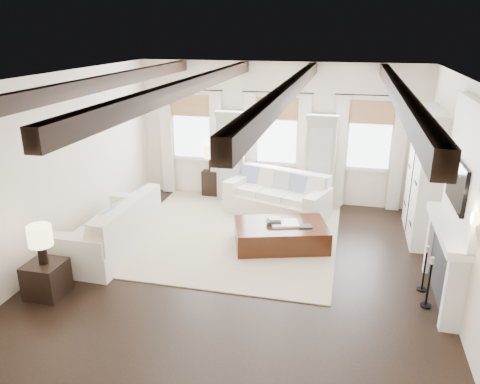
% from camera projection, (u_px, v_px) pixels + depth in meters
% --- Properties ---
extents(ground, '(7.50, 7.50, 0.00)m').
position_uv_depth(ground, '(240.00, 274.00, 7.81)').
color(ground, black).
rests_on(ground, ground).
extents(room_shell, '(6.54, 7.54, 3.22)m').
position_uv_depth(room_shell, '(295.00, 154.00, 7.84)').
color(room_shell, '#F7E7CF').
rests_on(room_shell, ground).
extents(area_rug, '(4.07, 4.35, 0.02)m').
position_uv_depth(area_rug, '(233.00, 233.00, 9.34)').
color(area_rug, '#BCB191').
rests_on(area_rug, ground).
extents(sofa_back, '(2.42, 1.68, 0.95)m').
position_uv_depth(sofa_back, '(278.00, 197.00, 10.24)').
color(sofa_back, white).
rests_on(sofa_back, ground).
extents(sofa_left, '(1.08, 2.31, 0.98)m').
position_uv_depth(sofa_left, '(115.00, 231.00, 8.50)').
color(sofa_left, white).
rests_on(sofa_left, ground).
extents(ottoman, '(1.92, 1.50, 0.44)m').
position_uv_depth(ottoman, '(281.00, 235.00, 8.75)').
color(ottoman, black).
rests_on(ottoman, ground).
extents(tray, '(0.59, 0.51, 0.04)m').
position_uv_depth(tray, '(285.00, 223.00, 8.68)').
color(tray, white).
rests_on(tray, ottoman).
extents(book_lower, '(0.31, 0.27, 0.04)m').
position_uv_depth(book_lower, '(274.00, 221.00, 8.67)').
color(book_lower, '#262628').
rests_on(book_lower, tray).
extents(book_upper, '(0.26, 0.23, 0.03)m').
position_uv_depth(book_upper, '(275.00, 219.00, 8.69)').
color(book_upper, beige).
rests_on(book_upper, book_lower).
extents(book_loose, '(0.28, 0.24, 0.03)m').
position_uv_depth(book_loose, '(305.00, 226.00, 8.56)').
color(book_loose, '#262628').
rests_on(book_loose, ottoman).
extents(side_table_front, '(0.54, 0.54, 0.54)m').
position_uv_depth(side_table_front, '(47.00, 279.00, 7.13)').
color(side_table_front, black).
rests_on(side_table_front, ground).
extents(lamp_front, '(0.36, 0.36, 0.61)m').
position_uv_depth(lamp_front, '(40.00, 238.00, 6.90)').
color(lamp_front, black).
rests_on(lamp_front, side_table_front).
extents(side_table_back, '(0.42, 0.42, 0.63)m').
position_uv_depth(side_table_back, '(212.00, 182.00, 11.45)').
color(side_table_back, black).
rests_on(side_table_back, ground).
extents(lamp_back, '(0.38, 0.38, 0.65)m').
position_uv_depth(lamp_back, '(211.00, 152.00, 11.20)').
color(lamp_back, black).
rests_on(lamp_back, side_table_back).
extents(candlestick_near, '(0.16, 0.16, 0.81)m').
position_uv_depth(candlestick_near, '(428.00, 286.00, 6.81)').
color(candlestick_near, black).
rests_on(candlestick_near, ground).
extents(candlestick_far, '(0.15, 0.15, 0.76)m').
position_uv_depth(candlestick_far, '(424.00, 272.00, 7.24)').
color(candlestick_far, black).
rests_on(candlestick_far, ground).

